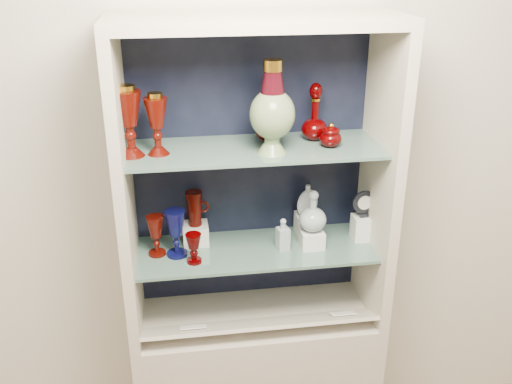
{
  "coord_description": "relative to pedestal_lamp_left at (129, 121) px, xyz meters",
  "views": [
    {
      "loc": [
        -0.29,
        -0.4,
        2.15
      ],
      "look_at": [
        0.0,
        1.53,
        1.3
      ],
      "focal_mm": 40.0,
      "sensor_mm": 36.0,
      "label": 1
    }
  ],
  "objects": [
    {
      "name": "wall_back",
      "position": [
        0.44,
        0.23,
        -0.2
      ],
      "size": [
        3.5,
        0.02,
        2.8
      ],
      "primitive_type": "cube",
      "color": "silver",
      "rests_on": "ground"
    },
    {
      "name": "cabinet_back_panel",
      "position": [
        0.44,
        0.2,
        -0.27
      ],
      "size": [
        0.98,
        0.02,
        1.15
      ],
      "primitive_type": "cube",
      "color": "black",
      "rests_on": "cabinet_base"
    },
    {
      "name": "cabinet_side_left",
      "position": [
        -0.04,
        0.01,
        -0.27
      ],
      "size": [
        0.04,
        0.4,
        1.15
      ],
      "primitive_type": "cube",
      "color": "beige",
      "rests_on": "cabinet_base"
    },
    {
      "name": "cabinet_side_right",
      "position": [
        0.92,
        0.01,
        -0.27
      ],
      "size": [
        0.04,
        0.4,
        1.15
      ],
      "primitive_type": "cube",
      "color": "beige",
      "rests_on": "cabinet_base"
    },
    {
      "name": "cabinet_top_cap",
      "position": [
        0.44,
        0.01,
        0.32
      ],
      "size": [
        1.0,
        0.4,
        0.04
      ],
      "primitive_type": "cube",
      "color": "beige",
      "rests_on": "cabinet_side_left"
    },
    {
      "name": "shelf_lower",
      "position": [
        0.44,
        0.03,
        -0.55
      ],
      "size": [
        0.92,
        0.34,
        0.01
      ],
      "primitive_type": "cube",
      "color": "slate",
      "rests_on": "cabinet_side_left"
    },
    {
      "name": "shelf_upper",
      "position": [
        0.44,
        0.03,
        -0.13
      ],
      "size": [
        0.92,
        0.34,
        0.01
      ],
      "primitive_type": "cube",
      "color": "slate",
      "rests_on": "cabinet_side_left"
    },
    {
      "name": "label_ledge",
      "position": [
        0.44,
        -0.1,
        -0.82
      ],
      "size": [
        0.92,
        0.17,
        0.09
      ],
      "primitive_type": "cube",
      "rotation": [
        -0.44,
        0.0,
        0.0
      ],
      "color": "beige",
      "rests_on": "cabinet_base"
    },
    {
      "name": "label_card_0",
      "position": [
        0.18,
        -0.1,
        -0.8
      ],
      "size": [
        0.1,
        0.06,
        0.03
      ],
      "primitive_type": "cube",
      "rotation": [
        -0.44,
        0.0,
        0.0
      ],
      "color": "white",
      "rests_on": "label_ledge"
    },
    {
      "name": "label_card_1",
      "position": [
        0.78,
        -0.1,
        -0.8
      ],
      "size": [
        0.1,
        0.06,
        0.03
      ],
      "primitive_type": "cube",
      "rotation": [
        -0.44,
        0.0,
        0.0
      ],
      "color": "white",
      "rests_on": "label_ledge"
    },
    {
      "name": "pedestal_lamp_left",
      "position": [
        0.0,
        0.0,
        0.0
      ],
      "size": [
        0.12,
        0.12,
        0.25
      ],
      "primitive_type": null,
      "rotation": [
        0.0,
        0.0,
        -0.33
      ],
      "color": "#490C06",
      "rests_on": "shelf_upper"
    },
    {
      "name": "pedestal_lamp_right",
      "position": [
        0.09,
        0.01,
        -0.02
      ],
      "size": [
        0.1,
        0.1,
        0.22
      ],
      "primitive_type": null,
      "rotation": [
        0.0,
        0.0,
        -0.14
      ],
      "color": "#490C06",
      "rests_on": "shelf_upper"
    },
    {
      "name": "enamel_urn",
      "position": [
        0.49,
        -0.04,
        0.04
      ],
      "size": [
        0.19,
        0.19,
        0.33
      ],
      "primitive_type": null,
      "rotation": [
        0.0,
        0.0,
        0.22
      ],
      "color": "#08471B",
      "rests_on": "shelf_upper"
    },
    {
      "name": "ruby_decanter_a",
      "position": [
        0.5,
        0.09,
        0.0
      ],
      "size": [
        0.12,
        0.12,
        0.25
      ],
      "primitive_type": null,
      "rotation": [
        0.0,
        0.0,
        0.19
      ],
      "color": "#3F0000",
      "rests_on": "shelf_upper"
    },
    {
      "name": "ruby_decanter_b",
      "position": [
        0.67,
        0.08,
        -0.01
      ],
      "size": [
        0.1,
        0.1,
        0.23
      ],
      "primitive_type": null,
      "rotation": [
        0.0,
        0.0,
        -0.02
      ],
      "color": "#3F0000",
      "rests_on": "shelf_upper"
    },
    {
      "name": "lidded_bowl",
      "position": [
        0.71,
        -0.01,
        -0.08
      ],
      "size": [
        0.11,
        0.11,
        0.09
      ],
      "primitive_type": null,
      "rotation": [
        0.0,
        0.0,
        0.4
      ],
      "color": "#3F0000",
      "rests_on": "shelf_upper"
    },
    {
      "name": "cobalt_goblet",
      "position": [
        0.13,
        0.02,
        -0.45
      ],
      "size": [
        0.09,
        0.09,
        0.19
      ],
      "primitive_type": null,
      "rotation": [
        0.0,
        0.0,
        0.08
      ],
      "color": "#0A0B43",
      "rests_on": "shelf_lower"
    },
    {
      "name": "ruby_goblet_tall",
      "position": [
        0.06,
        0.03,
        -0.46
      ],
      "size": [
        0.09,
        0.09,
        0.16
      ],
      "primitive_type": null,
      "rotation": [
        0.0,
        0.0,
        -0.35
      ],
      "color": "#490C06",
      "rests_on": "shelf_lower"
    },
    {
      "name": "ruby_goblet_small",
      "position": [
        0.2,
        -0.05,
        -0.49
      ],
      "size": [
        0.08,
        0.08,
        0.12
      ],
      "primitive_type": null,
      "rotation": [
        0.0,
        0.0,
        -0.42
      ],
      "color": "#3F0000",
      "rests_on": "shelf_lower"
    },
    {
      "name": "riser_ruby_pitcher",
      "position": [
        0.21,
        0.11,
        -0.51
      ],
      "size": [
        0.1,
        0.1,
        0.08
      ],
      "primitive_type": "cube",
      "color": "silver",
      "rests_on": "shelf_lower"
    },
    {
      "name": "ruby_pitcher",
      "position": [
        0.21,
        0.11,
        -0.39
      ],
      "size": [
        0.11,
        0.08,
        0.14
      ],
      "primitive_type": null,
      "rotation": [
        0.0,
        0.0,
        -0.1
      ],
      "color": "#490C06",
      "rests_on": "riser_ruby_pitcher"
    },
    {
      "name": "clear_square_bottle",
      "position": [
        0.55,
        0.01,
        -0.48
      ],
      "size": [
        0.05,
        0.05,
        0.13
      ],
      "primitive_type": null,
      "rotation": [
        0.0,
        0.0,
        0.22
      ],
      "color": "#91A4A9",
      "rests_on": "shelf_lower"
    },
    {
      "name": "riser_flat_flask",
      "position": [
        0.67,
        0.12,
        -0.5
      ],
      "size": [
        0.09,
        0.09,
        0.09
      ],
      "primitive_type": "cube",
      "color": "silver",
      "rests_on": "shelf_lower"
    },
    {
      "name": "flat_flask",
      "position": [
        0.67,
        0.12,
        -0.39
      ],
      "size": [
        0.1,
        0.07,
        0.13
      ],
      "primitive_type": null,
      "rotation": [
        0.0,
        0.0,
        0.33
      ],
      "color": "silver",
      "rests_on": "riser_flat_flask"
    },
    {
      "name": "riser_clear_round_decanter",
      "position": [
        0.66,
        0.01,
        -0.51
      ],
      "size": [
        0.09,
        0.09,
        0.07
      ],
      "primitive_type": "cube",
      "color": "silver",
      "rests_on": "shelf_lower"
    },
    {
      "name": "clear_round_decanter",
      "position": [
        0.66,
        0.01,
        -0.39
      ],
      "size": [
        0.14,
        0.14,
        0.16
      ],
      "primitive_type": null,
      "rotation": [
        0.0,
        0.0,
        -0.41
      ],
      "color": "#91A4A9",
      "rests_on": "riser_clear_round_decanter"
    },
    {
      "name": "riser_cameo_medallion",
      "position": [
        0.88,
        0.04,
        -0.5
      ],
      "size": [
        0.08,
        0.08,
        0.1
      ],
      "primitive_type": "cube",
      "color": "silver",
      "rests_on": "shelf_lower"
    },
    {
      "name": "cameo_medallion",
      "position": [
        0.88,
        0.04,
        -0.39
      ],
      "size": [
        0.1,
        0.04,
        0.11
      ],
      "primitive_type": null,
      "rotation": [
        0.0,
        0.0,
        0.06
      ],
      "color": "black",
      "rests_on": "riser_cameo_medallion"
    }
  ]
}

